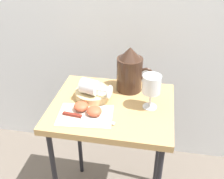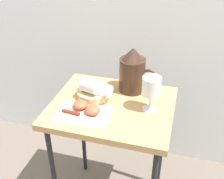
# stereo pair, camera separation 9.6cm
# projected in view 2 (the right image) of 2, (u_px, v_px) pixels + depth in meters

# --- Properties ---
(table) EXTENTS (0.55, 0.46, 0.69)m
(table) POSITION_uv_depth(u_px,v_px,m) (112.00, 117.00, 1.28)
(table) COLOR tan
(table) RESTS_ON ground_plane
(linen_napkin) EXTENTS (0.25, 0.19, 0.00)m
(linen_napkin) POSITION_uv_depth(u_px,v_px,m) (84.00, 114.00, 1.18)
(linen_napkin) COLOR beige
(linen_napkin) RESTS_ON table
(basket_tray) EXTENTS (0.17, 0.17, 0.03)m
(basket_tray) POSITION_uv_depth(u_px,v_px,m) (95.00, 93.00, 1.30)
(basket_tray) COLOR tan
(basket_tray) RESTS_ON table
(pitcher) EXTENTS (0.18, 0.12, 0.22)m
(pitcher) POSITION_uv_depth(u_px,v_px,m) (132.00, 74.00, 1.31)
(pitcher) COLOR #382319
(pitcher) RESTS_ON table
(wine_glass_upright) EXTENTS (0.08, 0.08, 0.16)m
(wine_glass_upright) POSITION_uv_depth(u_px,v_px,m) (151.00, 88.00, 1.16)
(wine_glass_upright) COLOR silver
(wine_glass_upright) RESTS_ON table
(wine_glass_tipped_near) EXTENTS (0.15, 0.10, 0.07)m
(wine_glass_tipped_near) POSITION_uv_depth(u_px,v_px,m) (92.00, 86.00, 1.25)
(wine_glass_tipped_near) COLOR silver
(wine_glass_tipped_near) RESTS_ON basket_tray
(apple_half_left) EXTENTS (0.07, 0.07, 0.04)m
(apple_half_left) POSITION_uv_depth(u_px,v_px,m) (80.00, 105.00, 1.21)
(apple_half_left) COLOR #C15133
(apple_half_left) RESTS_ON linen_napkin
(apple_half_right) EXTENTS (0.07, 0.07, 0.04)m
(apple_half_right) POSITION_uv_depth(u_px,v_px,m) (93.00, 110.00, 1.17)
(apple_half_right) COLOR #C15133
(apple_half_right) RESTS_ON linen_napkin
(knife) EXTENTS (0.23, 0.04, 0.01)m
(knife) POSITION_uv_depth(u_px,v_px,m) (79.00, 115.00, 1.17)
(knife) COLOR silver
(knife) RESTS_ON linen_napkin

